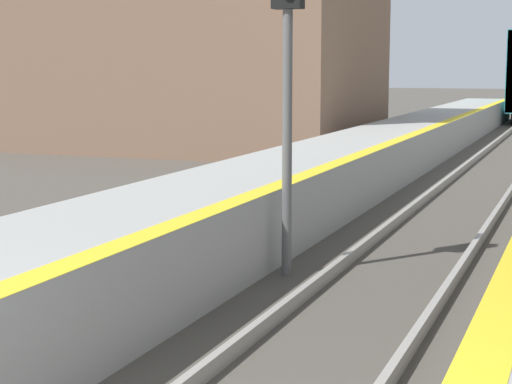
# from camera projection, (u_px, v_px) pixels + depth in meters

# --- Properties ---
(signal_near) EXTENTS (0.36, 0.31, 4.12)m
(signal_near) POSITION_uv_depth(u_px,v_px,m) (287.00, 37.00, 10.14)
(signal_near) COLOR #595959
(signal_near) RESTS_ON ground
(station_building) EXTENTS (12.57, 8.30, 5.90)m
(station_building) POSITION_uv_depth(u_px,v_px,m) (178.00, 53.00, 27.35)
(station_building) COLOR brown
(station_building) RESTS_ON ground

